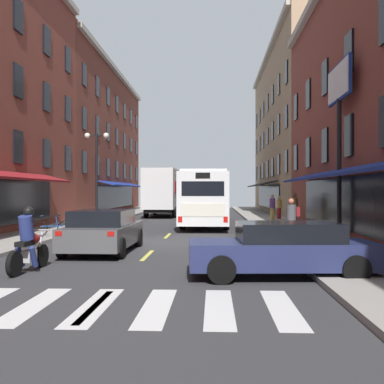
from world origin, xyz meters
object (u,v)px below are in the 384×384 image
at_px(sedan_mid, 283,249).
at_px(transit_bus, 206,198).
at_px(street_lamp_twin, 97,174).
at_px(sedan_far, 171,205).
at_px(pedestrian_near, 292,219).
at_px(billboard_sign, 339,105).
at_px(sedan_near, 104,231).
at_px(pedestrian_rear, 272,207).
at_px(motorcycle_rider, 28,244).
at_px(bicycle_near, 53,228).
at_px(pedestrian_far, 294,209).
at_px(box_truck, 163,192).
at_px(pedestrian_mid, 279,207).

bearing_deg(sedan_mid, transit_bus, 96.99).
xyz_separation_m(transit_bus, street_lamp_twin, (-6.30, -1.87, 1.41)).
xyz_separation_m(sedan_mid, sedan_far, (-5.90, 35.31, 0.02)).
height_order(transit_bus, pedestrian_near, transit_bus).
bearing_deg(street_lamp_twin, billboard_sign, -34.27).
relative_size(sedan_near, pedestrian_near, 2.80).
distance_m(transit_bus, pedestrian_rear, 4.60).
bearing_deg(billboard_sign, sedan_far, 108.17).
relative_size(motorcycle_rider, street_lamp_twin, 0.39).
bearing_deg(sedan_near, bicycle_near, 128.83).
bearing_deg(pedestrian_far, motorcycle_rider, 17.23).
height_order(box_truck, pedestrian_rear, box_truck).
bearing_deg(pedestrian_near, bicycle_near, 53.73).
distance_m(box_truck, street_lamp_twin, 11.32).
xyz_separation_m(billboard_sign, pedestrian_near, (-1.96, -0.62, -4.46)).
distance_m(billboard_sign, pedestrian_near, 4.91).
bearing_deg(motorcycle_rider, pedestrian_near, 39.40).
height_order(pedestrian_far, street_lamp_twin, street_lamp_twin).
bearing_deg(street_lamp_twin, bicycle_near, -90.42).
relative_size(box_truck, bicycle_near, 4.57).
height_order(box_truck, sedan_far, box_truck).
relative_size(sedan_mid, street_lamp_twin, 0.84).
distance_m(sedan_mid, motorcycle_rider, 6.34).
height_order(billboard_sign, street_lamp_twin, billboard_sign).
xyz_separation_m(box_truck, pedestrian_mid, (8.61, -5.21, -1.02)).
height_order(billboard_sign, pedestrian_mid, billboard_sign).
xyz_separation_m(pedestrian_mid, pedestrian_rear, (-0.74, -2.22, 0.08)).
distance_m(billboard_sign, pedestrian_mid, 14.43).
xyz_separation_m(transit_bus, bicycle_near, (-6.35, -9.02, -1.16)).
bearing_deg(pedestrian_far, sedan_near, 11.34).
xyz_separation_m(billboard_sign, box_truck, (-9.01, 18.91, -3.50)).
relative_size(box_truck, pedestrian_mid, 4.95).
bearing_deg(pedestrian_far, pedestrian_near, 40.02).
distance_m(billboard_sign, pedestrian_far, 8.09).
relative_size(pedestrian_far, street_lamp_twin, 0.35).
xyz_separation_m(sedan_near, pedestrian_far, (8.07, 9.84, 0.37)).
height_order(billboard_sign, bicycle_near, billboard_sign).
xyz_separation_m(sedan_mid, pedestrian_far, (2.73, 14.09, 0.42)).
relative_size(sedan_near, pedestrian_rear, 2.66).
relative_size(pedestrian_rear, street_lamp_twin, 0.32).
xyz_separation_m(sedan_mid, pedestrian_rear, (2.15, 18.78, 0.35)).
bearing_deg(billboard_sign, motorcycle_rider, -144.30).
bearing_deg(sedan_near, billboard_sign, 19.44).
distance_m(sedan_far, bicycle_near, 27.31).
relative_size(motorcycle_rider, pedestrian_far, 1.13).
xyz_separation_m(sedan_far, bicycle_near, (-2.55, -27.19, -0.19)).
bearing_deg(bicycle_near, transit_bus, 54.84).
height_order(sedan_far, pedestrian_near, pedestrian_near).
bearing_deg(box_truck, billboard_sign, -64.53).
distance_m(sedan_mid, bicycle_near, 11.72).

